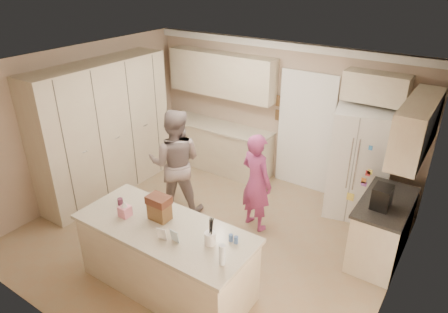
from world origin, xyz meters
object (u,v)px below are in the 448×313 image
Objects in this scene: coffee_maker at (382,197)px; island_base at (166,258)px; tissue_box at (125,211)px; refrigerator at (359,164)px; teen_boy at (175,163)px; utensil_crock at (210,238)px; teen_girl at (256,182)px; dollhouse_body at (160,211)px.

island_base is (-2.05, -1.90, -0.63)m from coffee_maker.
coffee_maker is 2.14× the size of tissue_box.
teen_boy is at bearing -160.82° from refrigerator.
utensil_crock is at bearing -118.55° from refrigerator.
utensil_crock is at bearing 110.78° from teen_boy.
utensil_crock is (0.65, 0.05, 0.56)m from island_base.
utensil_crock is (-0.79, -2.97, 0.10)m from refrigerator.
refrigerator reaches higher than teen_girl.
utensil_crock is at bearing -127.12° from coffee_maker.
dollhouse_body reaches higher than island_base.
coffee_maker is 3.12m from teen_boy.
refrigerator reaches higher than island_base.
dollhouse_body is at bearing 176.42° from utensil_crock.
teen_girl is (-0.37, 1.72, -0.21)m from utensil_crock.
coffee_maker is 2.87m from island_base.
coffee_maker is 0.14× the size of island_base.
refrigerator is at bearing 75.14° from utensil_crock.
utensil_crock is 0.08× the size of teen_boy.
dollhouse_body reaches higher than utensil_crock.
refrigerator is 12.86× the size of tissue_box.
teen_boy reaches higher than dollhouse_body.
island_base is 1.23× the size of teen_boy.
utensil_crock is 1.07× the size of tissue_box.
tissue_box is 1.60m from teen_boy.
dollhouse_body is (0.40, 0.20, 0.04)m from tissue_box.
island_base is (-1.44, -3.02, -0.46)m from refrigerator.
teen_boy reaches higher than utensil_crock.
coffee_maker is at bearing -159.43° from teen_girl.
island_base is at bearing -33.69° from dollhouse_body.
teen_boy is (-1.68, 1.38, -0.10)m from utensil_crock.
dollhouse_body is at bearing 93.62° from teen_boy.
teen_girl is (-1.16, -1.25, -0.11)m from refrigerator.
utensil_crock reaches higher than tissue_box.
island_base is at bearing 10.30° from tissue_box.
refrigerator is at bearing -116.56° from teen_girl.
dollhouse_body is at bearing 92.04° from teen_girl.
refrigerator is at bearing 118.67° from coffee_maker.
teen_girl is (1.30, 0.34, -0.11)m from teen_boy.
island_base is at bearing 97.49° from teen_girl.
island_base is 15.71× the size of tissue_box.
teen_girl reaches higher than tissue_box.
coffee_maker is at bearing 37.57° from tissue_box.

